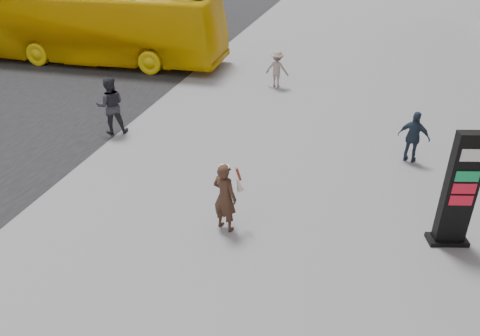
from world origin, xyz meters
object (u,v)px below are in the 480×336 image
(info_pylon, at_px, (460,191))
(pedestrian_a, at_px, (111,105))
(woman, at_px, (225,196))
(pedestrian_c, at_px, (414,137))
(pedestrian_b, at_px, (277,69))
(bus, at_px, (94,25))

(info_pylon, height_order, pedestrian_a, info_pylon)
(woman, bearing_deg, pedestrian_c, -112.92)
(woman, relative_size, pedestrian_a, 0.89)
(woman, height_order, pedestrian_a, pedestrian_a)
(woman, distance_m, pedestrian_a, 6.52)
(woman, xyz_separation_m, pedestrian_b, (-0.91, 9.95, -0.10))
(woman, xyz_separation_m, pedestrian_a, (-5.11, 4.05, 0.09))
(info_pylon, distance_m, pedestrian_b, 10.80)
(bus, distance_m, pedestrian_c, 15.63)
(woman, height_order, pedestrian_c, woman)
(info_pylon, xyz_separation_m, pedestrian_a, (-9.96, 3.22, -0.38))
(woman, xyz_separation_m, pedestrian_c, (4.18, 4.59, -0.09))
(info_pylon, bearing_deg, pedestrian_b, 107.57)
(woman, bearing_deg, pedestrian_b, -65.37)
(woman, xyz_separation_m, bus, (-9.93, 11.24, 0.86))
(info_pylon, xyz_separation_m, pedestrian_b, (-5.76, 9.12, -0.57))
(woman, distance_m, bus, 15.03)
(pedestrian_a, distance_m, pedestrian_c, 9.31)
(info_pylon, relative_size, woman, 1.59)
(pedestrian_c, bearing_deg, info_pylon, 115.58)
(bus, height_order, pedestrian_b, bus)
(pedestrian_a, xyz_separation_m, pedestrian_c, (9.29, 0.54, -0.18))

